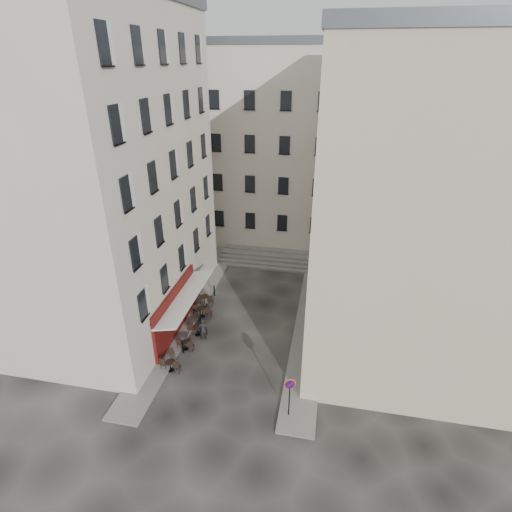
% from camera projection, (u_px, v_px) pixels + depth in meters
% --- Properties ---
extents(ground, '(90.00, 90.00, 0.00)m').
position_uv_depth(ground, '(236.00, 349.00, 26.06)').
color(ground, black).
rests_on(ground, ground).
extents(sidewalk_left, '(2.00, 22.00, 0.12)m').
position_uv_depth(sidewalk_left, '(191.00, 307.00, 30.34)').
color(sidewalk_left, slate).
rests_on(sidewalk_left, ground).
extents(sidewalk_right, '(2.00, 18.00, 0.12)m').
position_uv_depth(sidewalk_right, '(309.00, 329.00, 27.89)').
color(sidewalk_right, slate).
rests_on(sidewalk_right, ground).
extents(building_left, '(12.20, 16.20, 20.60)m').
position_uv_depth(building_left, '(87.00, 174.00, 25.95)').
color(building_left, beige).
rests_on(building_left, ground).
extents(building_right, '(12.20, 14.20, 18.60)m').
position_uv_depth(building_right, '(422.00, 207.00, 23.16)').
color(building_right, '#BFAC8E').
rests_on(building_right, ground).
extents(building_back, '(18.20, 10.20, 18.60)m').
position_uv_depth(building_back, '(271.00, 147.00, 38.79)').
color(building_back, beige).
rests_on(building_back, ground).
extents(cafe_storefront, '(1.74, 7.30, 3.50)m').
position_uv_depth(cafe_storefront, '(177.00, 309.00, 26.86)').
color(cafe_storefront, '#490A0D').
rests_on(cafe_storefront, ground).
extents(stone_steps, '(9.00, 3.15, 0.80)m').
position_uv_depth(stone_steps, '(268.00, 259.00, 36.93)').
color(stone_steps, '#5F5D5A').
rests_on(stone_steps, ground).
extents(bollard_near, '(0.12, 0.12, 0.98)m').
position_uv_depth(bollard_near, '(183.00, 346.00, 25.52)').
color(bollard_near, black).
rests_on(bollard_near, ground).
extents(bollard_mid, '(0.12, 0.12, 0.98)m').
position_uv_depth(bollard_mid, '(200.00, 315.00, 28.60)').
color(bollard_mid, black).
rests_on(bollard_mid, ground).
extents(bollard_far, '(0.12, 0.12, 0.98)m').
position_uv_depth(bollard_far, '(214.00, 290.00, 31.67)').
color(bollard_far, black).
rests_on(bollard_far, ground).
extents(no_parking_sign, '(0.56, 0.21, 2.54)m').
position_uv_depth(no_parking_sign, '(290.00, 391.00, 20.38)').
color(no_parking_sign, black).
rests_on(no_parking_sign, ground).
extents(bistro_table_a, '(1.28, 0.60, 0.90)m').
position_uv_depth(bistro_table_a, '(171.00, 365.00, 24.07)').
color(bistro_table_a, black).
rests_on(bistro_table_a, ground).
extents(bistro_table_b, '(1.14, 0.53, 0.80)m').
position_uv_depth(bistro_table_b, '(186.00, 344.00, 25.86)').
color(bistro_table_b, black).
rests_on(bistro_table_b, ground).
extents(bistro_table_c, '(1.32, 0.62, 0.93)m').
position_uv_depth(bistro_table_c, '(198.00, 329.00, 27.18)').
color(bistro_table_c, black).
rests_on(bistro_table_c, ground).
extents(bistro_table_d, '(1.42, 0.66, 1.00)m').
position_uv_depth(bistro_table_d, '(202.00, 311.00, 29.11)').
color(bistro_table_d, black).
rests_on(bistro_table_d, ground).
extents(bistro_table_e, '(1.39, 0.65, 0.98)m').
position_uv_depth(bistro_table_e, '(205.00, 299.00, 30.55)').
color(bistro_table_e, black).
rests_on(bistro_table_e, ground).
extents(pedestrian, '(0.71, 0.62, 1.64)m').
position_uv_depth(pedestrian, '(203.00, 329.00, 26.65)').
color(pedestrian, black).
rests_on(pedestrian, ground).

